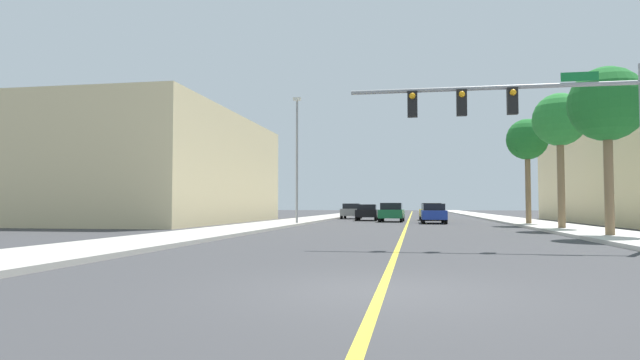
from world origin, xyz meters
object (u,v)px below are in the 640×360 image
(palm_far, at_px, (527,141))
(car_black, at_px, (367,212))
(street_lamp, at_px, (297,154))
(car_gray, at_px, (351,211))
(car_yellow, at_px, (431,211))
(palm_near, at_px, (607,106))
(car_green, at_px, (392,212))
(traffic_signal_mast, at_px, (534,115))
(car_blue, at_px, (433,213))
(palm_mid, at_px, (560,121))

(palm_far, height_order, car_black, palm_far)
(street_lamp, height_order, car_black, street_lamp)
(car_gray, bearing_deg, palm_far, 129.40)
(car_gray, distance_m, car_yellow, 8.90)
(palm_near, height_order, car_green, palm_near)
(traffic_signal_mast, xyz_separation_m, car_yellow, (-2.28, 31.48, -3.38))
(car_black, bearing_deg, palm_near, -65.27)
(street_lamp, relative_size, car_black, 2.02)
(car_gray, distance_m, car_green, 10.30)
(car_black, bearing_deg, palm_far, -43.15)
(car_gray, relative_size, car_green, 0.99)
(traffic_signal_mast, bearing_deg, car_yellow, 94.15)
(street_lamp, relative_size, car_green, 2.09)
(car_blue, xyz_separation_m, car_black, (-5.54, 6.75, -0.02))
(street_lamp, relative_size, car_yellow, 2.17)
(palm_mid, xyz_separation_m, car_green, (-9.58, 13.80, -5.08))
(traffic_signal_mast, height_order, palm_mid, palm_mid)
(palm_far, bearing_deg, traffic_signal_mast, -100.61)
(traffic_signal_mast, bearing_deg, street_lamp, 122.17)
(palm_near, xyz_separation_m, car_yellow, (-6.37, 25.55, -4.64))
(palm_near, xyz_separation_m, car_green, (-9.66, 20.73, -4.66))
(car_black, xyz_separation_m, car_yellow, (5.59, 1.42, 0.05))
(palm_near, bearing_deg, palm_far, 91.55)
(palm_near, distance_m, palm_far, 13.88)
(palm_mid, bearing_deg, car_gray, 121.13)
(car_gray, bearing_deg, palm_near, 114.25)
(palm_mid, xyz_separation_m, palm_far, (-0.30, 6.94, -0.21))
(palm_mid, bearing_deg, palm_far, 92.47)
(car_gray, height_order, car_yellow, car_yellow)
(traffic_signal_mast, distance_m, car_black, 31.26)
(palm_near, relative_size, car_yellow, 1.72)
(car_gray, xyz_separation_m, car_black, (2.08, -5.92, -0.02))
(palm_far, xyz_separation_m, car_gray, (-13.66, 16.18, -4.87))
(car_black, height_order, car_yellow, car_yellow)
(traffic_signal_mast, bearing_deg, car_gray, 105.46)
(palm_far, xyz_separation_m, car_yellow, (-5.99, 11.67, -4.85))
(car_blue, bearing_deg, palm_near, -70.50)
(street_lamp, relative_size, car_blue, 1.97)
(car_green, bearing_deg, traffic_signal_mast, -76.75)
(car_green, bearing_deg, palm_mid, -53.78)
(street_lamp, bearing_deg, car_gray, 84.20)
(palm_far, height_order, car_yellow, palm_far)
(car_yellow, bearing_deg, palm_far, -65.07)
(palm_mid, distance_m, car_black, 21.51)
(car_blue, height_order, car_black, car_blue)
(palm_near, height_order, car_black, palm_near)
(street_lamp, distance_m, car_gray, 17.94)
(car_black, bearing_deg, car_green, -57.53)
(palm_near, bearing_deg, car_black, 116.36)
(car_gray, bearing_deg, car_yellow, 148.78)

